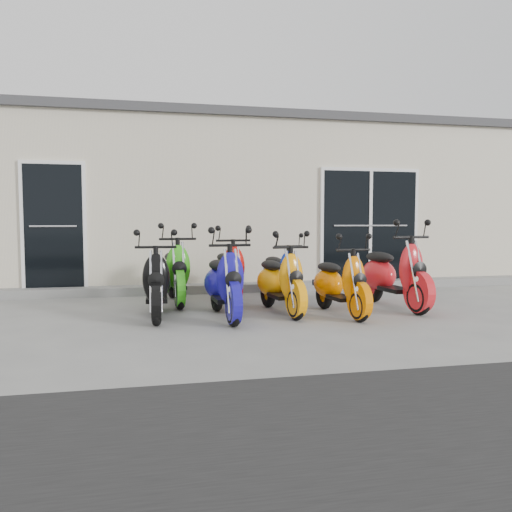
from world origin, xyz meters
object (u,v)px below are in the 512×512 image
Objects in this scene: scooter_front_orange_a at (280,272)px; scooter_back_red at (229,263)px; scooter_back_green at (175,263)px; scooter_front_orange_b at (340,274)px; scooter_front_red at (394,264)px; scooter_front_blue at (224,272)px; scooter_front_black at (156,273)px; scooter_back_blue at (281,266)px.

scooter_back_red reaches higher than scooter_front_orange_a.
scooter_back_green is at bearing 132.92° from scooter_front_orange_a.
scooter_front_orange_b is at bearing -37.11° from scooter_back_green.
scooter_front_orange_b is 1.05m from scooter_front_red.
scooter_front_orange_a is 0.92× the size of scooter_back_green.
scooter_back_red reaches higher than scooter_front_blue.
scooter_front_orange_b is at bearing -6.52° from scooter_front_black.
scooter_front_black is 1.08× the size of scooter_back_blue.
scooter_front_black is 0.97× the size of scooter_front_blue.
scooter_front_orange_b is 0.86× the size of scooter_front_red.
scooter_back_red is at bearing -1.39° from scooter_back_green.
scooter_front_orange_b is at bearing -6.77° from scooter_front_blue.
scooter_front_blue is 1.47m from scooter_back_green.
scooter_front_orange_a is 1.75m from scooter_front_red.
scooter_back_blue is at bearing 4.20° from scooter_back_red.
scooter_front_orange_b is 2.60m from scooter_back_green.
scooter_front_blue is 0.85m from scooter_front_orange_a.
scooter_front_red is at bearing -5.49° from scooter_front_orange_a.
scooter_back_blue is (1.73, 0.11, -0.08)m from scooter_back_green.
scooter_back_blue is (1.16, 1.47, -0.06)m from scooter_front_blue.
scooter_front_orange_b is at bearing -49.90° from scooter_back_red.
scooter_back_blue is (2.03, 1.22, -0.04)m from scooter_front_black.
scooter_back_red is (-2.28, 1.12, -0.04)m from scooter_front_red.
scooter_back_green is 1.73m from scooter_back_blue.
scooter_back_green reaches higher than scooter_front_blue.
scooter_front_black is 0.97× the size of scooter_back_red.
scooter_front_red is 2.55m from scooter_back_red.
scooter_front_blue is 1.87m from scooter_back_blue.
scooter_back_blue is at bearing 48.38° from scooter_front_blue.
scooter_front_red is 1.19× the size of scooter_back_blue.
scooter_front_blue reaches higher than scooter_front_orange_a.
scooter_front_blue is 0.96× the size of scooter_back_green.
scooter_front_red is at bearing 1.61° from scooter_front_black.
scooter_back_green is at bearing -179.59° from scooter_back_red.
scooter_back_red is at bearing 124.84° from scooter_front_orange_b.
scooter_front_red is 1.86m from scooter_back_blue.
scooter_back_blue is at bearing 0.54° from scooter_back_green.
scooter_back_blue is (0.34, 1.27, -0.03)m from scooter_front_orange_a.
scooter_front_black is at bearing 161.01° from scooter_front_blue.
scooter_back_green is 0.85m from scooter_back_red.
scooter_front_orange_a is at bearing -111.46° from scooter_back_blue.
scooter_back_red is (1.15, 1.14, 0.02)m from scooter_front_black.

